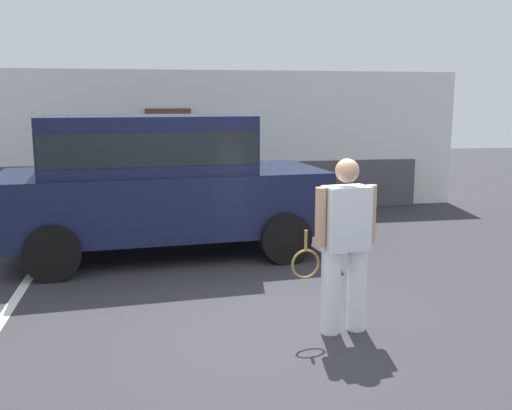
% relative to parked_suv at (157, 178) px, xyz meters
% --- Properties ---
extents(ground_plane, '(40.00, 40.00, 0.00)m').
position_rel_parked_suv_xyz_m(ground_plane, '(0.98, -3.14, -1.15)').
color(ground_plane, '#2D2D33').
extents(parking_stripe_0, '(0.12, 4.40, 0.01)m').
position_rel_parked_suv_xyz_m(parking_stripe_0, '(-1.69, -1.64, -1.14)').
color(parking_stripe_0, silver).
rests_on(parking_stripe_0, ground_plane).
extents(house_frontage, '(10.95, 0.40, 2.86)m').
position_rel_parked_suv_xyz_m(house_frontage, '(0.97, 3.44, 0.20)').
color(house_frontage, white).
rests_on(house_frontage, ground_plane).
extents(parked_suv, '(4.74, 2.47, 2.05)m').
position_rel_parked_suv_xyz_m(parked_suv, '(0.00, 0.00, 0.00)').
color(parked_suv, '#141938').
rests_on(parked_suv, ground_plane).
extents(tennis_player_man, '(0.90, 0.32, 1.72)m').
position_rel_parked_suv_xyz_m(tennis_player_man, '(1.72, -3.32, -0.26)').
color(tennis_player_man, white).
rests_on(tennis_player_man, ground_plane).
extents(potted_plant_by_porch, '(0.53, 0.53, 0.69)m').
position_rel_parked_suv_xyz_m(potted_plant_by_porch, '(3.11, 2.60, -0.76)').
color(potted_plant_by_porch, gray).
rests_on(potted_plant_by_porch, ground_plane).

